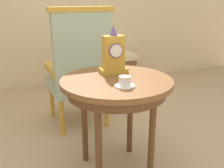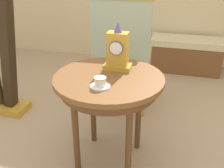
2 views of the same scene
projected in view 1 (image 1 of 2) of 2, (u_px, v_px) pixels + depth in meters
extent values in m
cylinder|color=brown|center=(116.00, 81.00, 1.74)|extent=(0.75, 0.75, 0.03)
cylinder|color=#56351C|center=(116.00, 89.00, 1.76)|extent=(0.66, 0.66, 0.07)
cylinder|color=#56351C|center=(130.00, 114.00, 2.08)|extent=(0.04, 0.04, 0.66)
cylinder|color=#56351C|center=(84.00, 121.00, 1.96)|extent=(0.04, 0.04, 0.66)
cylinder|color=#56351C|center=(99.00, 146.00, 1.63)|extent=(0.04, 0.04, 0.66)
cylinder|color=#56351C|center=(152.00, 137.00, 1.74)|extent=(0.04, 0.04, 0.66)
cylinder|color=white|center=(125.00, 86.00, 1.58)|extent=(0.13, 0.13, 0.01)
cylinder|color=white|center=(125.00, 81.00, 1.57)|extent=(0.07, 0.07, 0.06)
torus|color=gold|center=(125.00, 77.00, 1.57)|extent=(0.08, 0.08, 0.00)
cube|color=gold|center=(113.00, 71.00, 1.86)|extent=(0.19, 0.11, 0.04)
cube|color=gold|center=(113.00, 52.00, 1.82)|extent=(0.14, 0.09, 0.23)
cylinder|color=#664C8C|center=(116.00, 51.00, 1.77)|extent=(0.10, 0.01, 0.10)
cylinder|color=white|center=(116.00, 51.00, 1.76)|extent=(0.08, 0.00, 0.08)
cone|color=#664C8C|center=(113.00, 30.00, 1.77)|extent=(0.06, 0.06, 0.07)
cube|color=#9EB299|center=(77.00, 84.00, 2.58)|extent=(0.56, 0.56, 0.11)
cube|color=#9EB299|center=(83.00, 50.00, 2.27)|extent=(0.53, 0.13, 0.64)
cube|color=gold|center=(81.00, 9.00, 2.16)|extent=(0.57, 0.15, 0.04)
cube|color=gold|center=(99.00, 65.00, 2.61)|extent=(0.11, 0.47, 0.06)
cube|color=gold|center=(53.00, 70.00, 2.44)|extent=(0.11, 0.47, 0.06)
cylinder|color=gold|center=(91.00, 95.00, 2.93)|extent=(0.04, 0.04, 0.35)
cylinder|color=gold|center=(52.00, 101.00, 2.76)|extent=(0.04, 0.04, 0.35)
cylinder|color=gold|center=(107.00, 110.00, 2.54)|extent=(0.04, 0.04, 0.35)
cylinder|color=gold|center=(62.00, 118.00, 2.37)|extent=(0.04, 0.04, 0.35)
cube|color=beige|center=(103.00, 57.00, 3.75)|extent=(0.93, 0.40, 0.08)
cube|color=brown|center=(103.00, 72.00, 3.82)|extent=(0.89, 0.38, 0.36)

